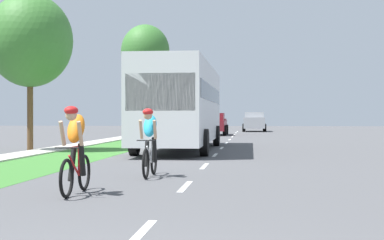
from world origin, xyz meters
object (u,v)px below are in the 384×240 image
street_tree_far (145,51)px  cyclist_trailing (150,142)px  pickup_maroon (212,124)px  street_tree_near (30,41)px  bus_white (182,102)px  suv_silver (254,121)px  cyclist_lead (75,149)px

street_tree_far → cyclist_trailing: bearing=-79.3°
cyclist_trailing → pickup_maroon: (-0.57, 29.69, 0.02)m
street_tree_far → street_tree_near: bearing=-89.6°
street_tree_near → street_tree_far: bearing=90.4°
street_tree_near → pickup_maroon: bearing=73.5°
bus_white → street_tree_far: bearing=104.0°
cyclist_trailing → pickup_maroon: pickup_maroon is taller
street_tree_far → pickup_maroon: bearing=-44.5°
bus_white → suv_silver: 29.93m
cyclist_lead → suv_silver: 43.70m
cyclist_trailing → street_tree_near: size_ratio=0.27×
cyclist_trailing → cyclist_lead: bearing=-104.2°
pickup_maroon → suv_silver: bearing=73.7°
cyclist_lead → pickup_maroon: 32.81m
cyclist_trailing → street_tree_near: 12.03m
street_tree_far → cyclist_lead: bearing=-81.2°
cyclist_lead → street_tree_near: bearing=114.9°
pickup_maroon → street_tree_near: street_tree_near is taller
suv_silver → cyclist_lead: bearing=-94.4°
bus_white → street_tree_far: size_ratio=1.24×
cyclist_lead → pickup_maroon: size_ratio=0.34×
cyclist_trailing → suv_silver: 40.54m
cyclist_trailing → street_tree_far: street_tree_far is taller
suv_silver → bus_white: bearing=-96.0°
street_tree_near → suv_silver: bearing=73.5°
suv_silver → cyclist_trailing: bearing=-93.7°
cyclist_trailing → bus_white: size_ratio=0.15×
pickup_maroon → street_tree_near: bearing=-106.5°
suv_silver → street_tree_far: bearing=-153.7°
cyclist_trailing → pickup_maroon: bearing=91.1°
cyclist_lead → street_tree_near: 14.25m
cyclist_lead → bus_white: bearing=89.0°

